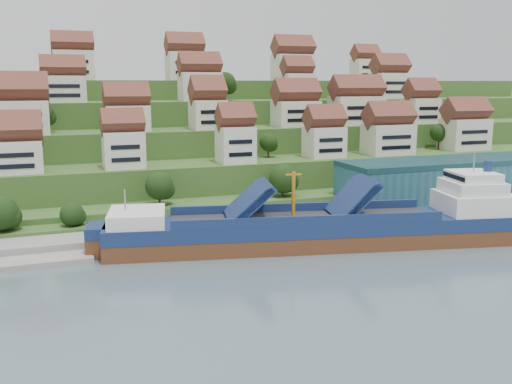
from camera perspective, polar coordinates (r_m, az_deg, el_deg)
name	(u,v)px	position (r m, az deg, el deg)	size (l,w,h in m)	color
ground	(290,246)	(107.97, 3.43, -5.43)	(300.00, 300.00, 0.00)	slate
quay	(345,215)	(129.37, 8.89, -2.30)	(180.00, 14.00, 2.20)	gray
hillside	(172,139)	(203.66, -8.37, 5.23)	(260.00, 128.00, 31.00)	#2D4C1E
hillside_village	(210,104)	(161.87, -4.61, 8.76)	(156.31, 61.14, 28.99)	silver
hillside_trees	(202,144)	(141.87, -5.40, 4.80)	(141.35, 62.81, 30.78)	#1D3913
warehouse	(457,179)	(147.82, 19.48, 1.26)	(60.00, 15.00, 10.00)	#275B6B
flagpole	(349,194)	(123.01, 9.33, -0.24)	(1.28, 0.16, 8.00)	gray
cargo_ship	(325,229)	(108.24, 6.87, -3.67)	(77.39, 27.30, 16.97)	#5A321B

